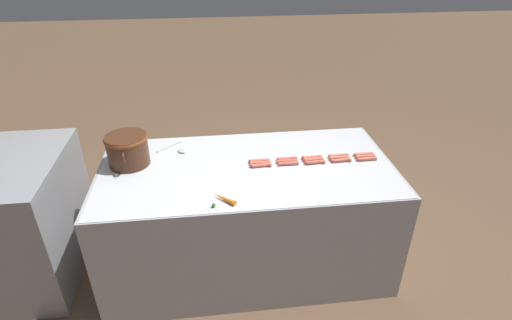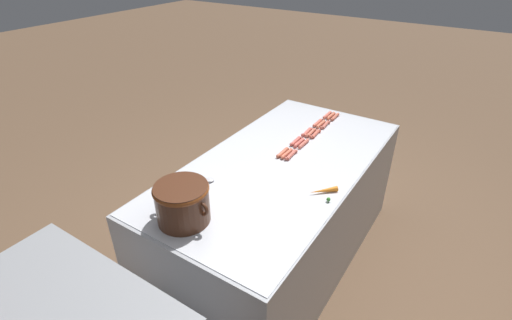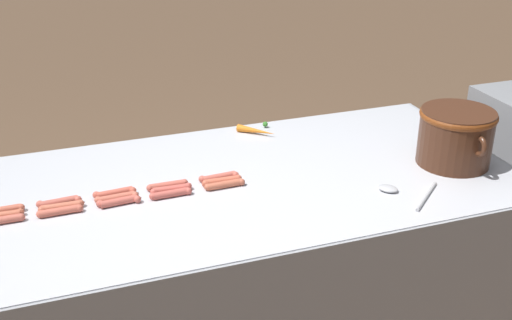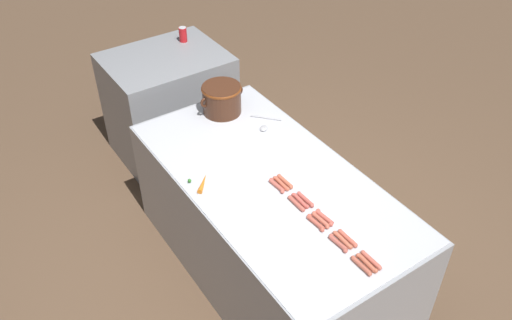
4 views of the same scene
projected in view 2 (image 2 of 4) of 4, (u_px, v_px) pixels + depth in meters
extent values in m
plane|color=brown|center=(278.00, 255.00, 2.89)|extent=(20.00, 20.00, 0.00)
cube|color=#9EA0A5|center=(279.00, 212.00, 2.67)|extent=(1.00, 1.99, 0.83)
cube|color=silver|center=(281.00, 162.00, 2.46)|extent=(0.98, 1.95, 0.00)
cylinder|color=#BF5E47|center=(335.00, 117.00, 3.04)|extent=(0.03, 0.12, 0.03)
sphere|color=#BF5E47|center=(338.00, 114.00, 3.08)|extent=(0.03, 0.03, 0.03)
sphere|color=#BF5E47|center=(332.00, 120.00, 3.00)|extent=(0.03, 0.03, 0.03)
cylinder|color=#C05C4D|center=(325.00, 125.00, 2.91)|extent=(0.03, 0.12, 0.03)
sphere|color=#C05C4D|center=(329.00, 122.00, 2.95)|extent=(0.03, 0.03, 0.03)
sphere|color=#C05C4D|center=(321.00, 128.00, 2.87)|extent=(0.03, 0.03, 0.03)
cylinder|color=#C85A48|center=(315.00, 134.00, 2.78)|extent=(0.03, 0.12, 0.03)
sphere|color=#C85A48|center=(319.00, 131.00, 2.82)|extent=(0.03, 0.03, 0.03)
sphere|color=#C85A48|center=(311.00, 137.00, 2.73)|extent=(0.03, 0.03, 0.03)
cylinder|color=#C55E4E|center=(304.00, 144.00, 2.65)|extent=(0.03, 0.12, 0.03)
sphere|color=#C55E4E|center=(307.00, 140.00, 2.69)|extent=(0.03, 0.03, 0.03)
sphere|color=#C55E4E|center=(300.00, 147.00, 2.60)|extent=(0.03, 0.03, 0.03)
cylinder|color=#C96051|center=(291.00, 155.00, 2.51)|extent=(0.03, 0.12, 0.03)
sphere|color=#C96051|center=(296.00, 151.00, 2.55)|extent=(0.03, 0.03, 0.03)
sphere|color=#C96051|center=(286.00, 159.00, 2.47)|extent=(0.03, 0.03, 0.03)
cylinder|color=#C56347|center=(331.00, 116.00, 3.06)|extent=(0.03, 0.12, 0.03)
sphere|color=#C56347|center=(334.00, 113.00, 3.10)|extent=(0.03, 0.03, 0.03)
sphere|color=#C56347|center=(328.00, 119.00, 3.01)|extent=(0.03, 0.03, 0.03)
cylinder|color=#C6674C|center=(321.00, 124.00, 2.92)|extent=(0.03, 0.12, 0.03)
sphere|color=#C6674C|center=(324.00, 121.00, 2.97)|extent=(0.03, 0.03, 0.03)
sphere|color=#C6674C|center=(318.00, 127.00, 2.88)|extent=(0.03, 0.03, 0.03)
cylinder|color=#C8654F|center=(311.00, 133.00, 2.79)|extent=(0.03, 0.12, 0.03)
sphere|color=#C8654F|center=(315.00, 130.00, 2.83)|extent=(0.03, 0.03, 0.03)
sphere|color=#C8654F|center=(307.00, 136.00, 2.75)|extent=(0.03, 0.03, 0.03)
cylinder|color=#CA594E|center=(299.00, 143.00, 2.66)|extent=(0.03, 0.12, 0.03)
sphere|color=#CA594E|center=(303.00, 139.00, 2.70)|extent=(0.03, 0.03, 0.03)
sphere|color=#CA594E|center=(295.00, 146.00, 2.61)|extent=(0.03, 0.03, 0.03)
cylinder|color=#CD6147|center=(287.00, 154.00, 2.52)|extent=(0.03, 0.12, 0.03)
sphere|color=#CD6147|center=(291.00, 150.00, 2.57)|extent=(0.03, 0.03, 0.03)
sphere|color=#CD6147|center=(282.00, 158.00, 2.48)|extent=(0.03, 0.03, 0.03)
cylinder|color=#C9614F|center=(327.00, 115.00, 3.07)|extent=(0.03, 0.12, 0.03)
sphere|color=#C9614F|center=(330.00, 113.00, 3.12)|extent=(0.03, 0.03, 0.03)
sphere|color=#C9614F|center=(324.00, 118.00, 3.03)|extent=(0.03, 0.03, 0.03)
cylinder|color=#CC604C|center=(318.00, 123.00, 2.94)|extent=(0.03, 0.12, 0.03)
sphere|color=#CC604C|center=(321.00, 120.00, 2.99)|extent=(0.03, 0.03, 0.03)
sphere|color=#CC604C|center=(314.00, 126.00, 2.90)|extent=(0.03, 0.03, 0.03)
cylinder|color=#CA5C4E|center=(307.00, 132.00, 2.80)|extent=(0.04, 0.12, 0.03)
sphere|color=#CA5C4E|center=(311.00, 129.00, 2.85)|extent=(0.03, 0.03, 0.03)
sphere|color=#CA5C4E|center=(303.00, 135.00, 2.76)|extent=(0.03, 0.03, 0.03)
cylinder|color=#C7594D|center=(296.00, 141.00, 2.68)|extent=(0.03, 0.12, 0.03)
sphere|color=#C7594D|center=(300.00, 138.00, 2.72)|extent=(0.03, 0.03, 0.03)
sphere|color=#C7594D|center=(291.00, 144.00, 2.63)|extent=(0.03, 0.03, 0.03)
cylinder|color=#C66347|center=(283.00, 152.00, 2.54)|extent=(0.03, 0.12, 0.03)
sphere|color=#C66347|center=(287.00, 149.00, 2.58)|extent=(0.03, 0.03, 0.03)
sphere|color=#C66347|center=(278.00, 156.00, 2.49)|extent=(0.03, 0.03, 0.03)
cylinder|color=#472616|center=(183.00, 203.00, 1.90)|extent=(0.27, 0.27, 0.21)
torus|color=brown|center=(181.00, 189.00, 1.85)|extent=(0.28, 0.28, 0.03)
torus|color=#472616|center=(203.00, 209.00, 1.82)|extent=(0.08, 0.02, 0.08)
torus|color=#472616|center=(163.00, 191.00, 1.95)|extent=(0.08, 0.02, 0.08)
cylinder|color=#B7B7BC|center=(187.00, 184.00, 2.23)|extent=(0.15, 0.17, 0.01)
ellipsoid|color=#B7B7BC|center=(209.00, 180.00, 2.25)|extent=(0.09, 0.08, 0.02)
cone|color=orange|center=(323.00, 191.00, 2.15)|extent=(0.14, 0.15, 0.03)
sphere|color=#387F2D|center=(329.00, 199.00, 2.08)|extent=(0.02, 0.02, 0.02)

